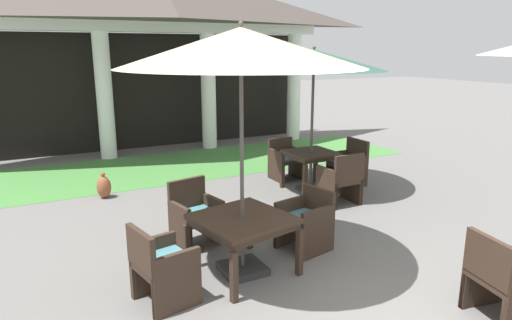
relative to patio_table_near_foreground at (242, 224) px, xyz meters
name	(u,v)px	position (x,y,z in m)	size (l,w,h in m)	color
background_pavilion	(154,10)	(0.93, 6.91, 2.92)	(9.16, 2.65, 4.60)	white
lawn_strip	(181,165)	(0.93, 5.26, -0.61)	(10.96, 2.79, 0.01)	#47843D
patio_table_near_foreground	(242,224)	(0.00, 0.00, 0.00)	(1.22, 1.22, 0.71)	#38281E
patio_umbrella_near_foreground	(241,50)	(0.00, 0.00, 2.00)	(2.71, 2.71, 2.90)	#2D2D2D
patio_chair_near_foreground_west	(161,267)	(-1.04, -0.22, -0.21)	(0.66, 0.67, 0.86)	#38281E
patio_chair_near_foreground_east	(306,221)	(1.04, 0.22, -0.23)	(0.69, 0.68, 0.81)	#38281E
patio_chair_near_foreground_north	(195,216)	(-0.22, 1.04, -0.21)	(0.68, 0.64, 0.88)	#38281E
patio_chair_mid_left_west	(502,281)	(1.83, -2.05, -0.19)	(0.62, 0.68, 0.90)	#38281E
patio_table_mid_right	(311,157)	(2.54, 2.35, 0.03)	(0.86, 0.86, 0.75)	#38281E
patio_umbrella_mid_right	(314,61)	(2.54, 2.35, 1.80)	(2.59, 2.59, 2.67)	#2D2D2D
patio_chair_mid_right_east	(349,164)	(3.45, 2.36, -0.21)	(0.56, 0.65, 0.88)	#38281E
patio_chair_mid_right_north	(286,160)	(2.53, 3.25, -0.22)	(0.58, 0.57, 0.82)	#38281E
patio_chair_mid_right_south	(341,180)	(2.56, 1.45, -0.19)	(0.62, 0.56, 0.92)	#38281E
terracotta_urn	(104,187)	(-1.01, 3.66, -0.41)	(0.25, 0.25, 0.48)	brown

